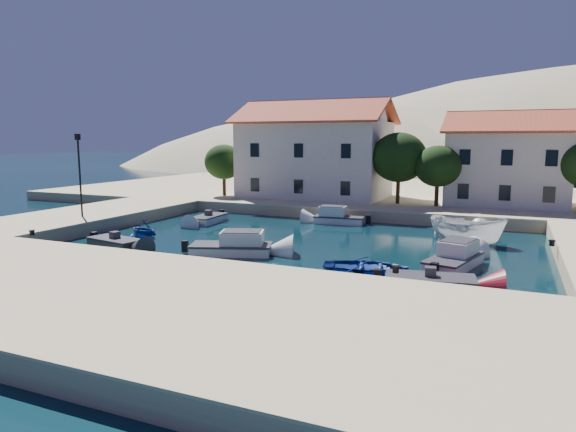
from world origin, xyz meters
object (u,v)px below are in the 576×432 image
Objects in this scene: building_left at (315,148)px; building_mid at (507,157)px; lamppost at (79,167)px; cabin_cruiser_south at (231,246)px; rowboat_south at (366,273)px; cabin_cruiser_east at (454,259)px; boat_east at (466,243)px.

building_mid is (18.00, 1.00, -0.71)m from building_left.
lamppost is 15.69m from cabin_cruiser_south.
building_left reaches higher than building_mid.
rowboat_south is (8.56, -1.03, -0.48)m from cabin_cruiser_south.
lamppost is at bearing 148.19° from cabin_cruiser_south.
rowboat_south is 0.89× the size of cabin_cruiser_east.
cabin_cruiser_east is at bearing -11.58° from cabin_cruiser_south.
rowboat_south is (-6.15, -25.06, -5.22)m from building_mid.
building_mid is at bearing 38.31° from cabin_cruiser_south.
building_left is at bearing 77.91° from cabin_cruiser_south.
lamppost is 1.20× the size of cabin_cruiser_south.
cabin_cruiser_south is 1.06× the size of cabin_cruiser_east.
building_mid is 15.74m from boat_east.
cabin_cruiser_east is at bearing -163.99° from boat_east.
building_left is 2.36× the size of lamppost.
cabin_cruiser_south is 1.19× the size of rowboat_south.
cabin_cruiser_south is at bearing -81.86° from building_left.
cabin_cruiser_south is at bearing 143.02° from boat_east.
boat_east is (12.64, 9.32, -0.48)m from cabin_cruiser_south.
cabin_cruiser_east reaches higher than boat_east.
cabin_cruiser_east is 0.96× the size of boat_east.
building_left is at bearing 50.84° from cabin_cruiser_east.
building_left reaches higher than lamppost.
building_left is at bearing -176.82° from building_mid.
rowboat_south is at bearing 175.09° from boat_east.
cabin_cruiser_east is 7.43m from boat_east.
building_left is at bearing 13.21° from rowboat_south.
boat_east is (0.07, 7.42, -0.48)m from cabin_cruiser_east.
building_mid reaches higher than cabin_cruiser_east.
cabin_cruiser_south is at bearing -121.46° from building_mid.
cabin_cruiser_east is at bearing -95.54° from building_mid.
cabin_cruiser_south is 1.01× the size of boat_east.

